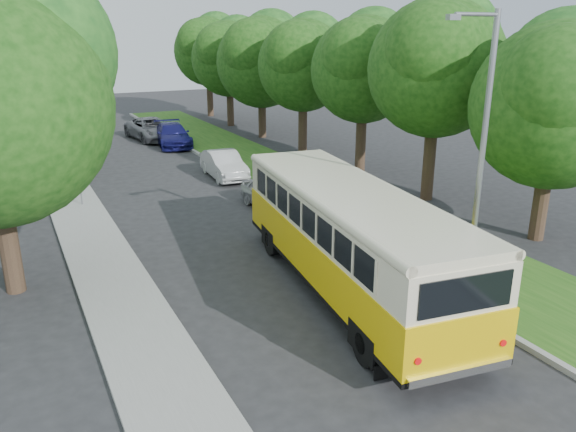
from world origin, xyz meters
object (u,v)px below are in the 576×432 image
vintage_bus (349,241)px  car_blue (172,135)px  lamppost_near (480,152)px  lamppost_far (56,104)px  car_white (224,165)px  car_silver (273,195)px  car_grey (152,129)px

vintage_bus → car_blue: 24.43m
lamppost_near → car_blue: size_ratio=1.55×
lamppost_far → car_white: size_ratio=1.74×
car_silver → car_grey: 18.89m
car_blue → car_grey: bearing=109.8°
car_silver → car_blue: (0.08, 15.90, 0.08)m
car_silver → car_grey: car_grey is taller
lamppost_far → car_white: (7.70, -1.99, -3.40)m
lamppost_far → car_blue: size_ratio=1.45×
vintage_bus → car_silver: vintage_bus is taller
lamppost_near → car_grey: (-1.87, 29.24, -3.60)m
car_silver → lamppost_near: bearing=-86.7°
car_white → car_blue: bearing=93.3°
lamppost_near → lamppost_far: size_ratio=1.07×
lamppost_near → vintage_bus: bearing=146.4°
lamppost_near → car_blue: 26.53m
lamppost_far → car_silver: size_ratio=1.92×
lamppost_near → car_grey: bearing=93.7°
lamppost_far → car_blue: lamppost_far is taller
lamppost_near → car_white: bearing=94.2°
car_silver → car_white: bearing=85.5°
lamppost_near → vintage_bus: (-2.86, 1.90, -2.73)m
car_silver → car_grey: (-0.59, 18.88, 0.11)m
car_white → car_blue: size_ratio=0.84×
lamppost_near → car_grey: lamppost_near is taller
vintage_bus → lamppost_far: bearing=117.6°
lamppost_far → car_white: 8.65m
car_white → lamppost_far: bearing=168.8°
lamppost_far → car_silver: 11.67m
car_blue → car_grey: size_ratio=0.93×
lamppost_far → car_grey: bearing=56.8°
car_blue → car_grey: 3.05m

